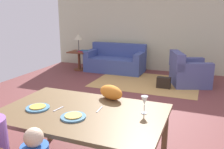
{
  "coord_description": "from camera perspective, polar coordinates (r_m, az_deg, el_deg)",
  "views": [
    {
      "loc": [
        1.39,
        -3.67,
        1.77
      ],
      "look_at": [
        0.09,
        -0.4,
        0.85
      ],
      "focal_mm": 38.81,
      "sensor_mm": 36.0,
      "label": 1
    }
  ],
  "objects": [
    {
      "name": "ground_plane",
      "position": [
        4.75,
        2.99,
        -7.39
      ],
      "size": [
        6.93,
        6.2,
        0.02
      ],
      "primitive_type": "cube",
      "color": "brown"
    },
    {
      "name": "handbag",
      "position": [
        5.88,
        12.06,
        -1.88
      ],
      "size": [
        0.32,
        0.16,
        0.26
      ],
      "primitive_type": "cube",
      "color": "black",
      "rests_on": "ground_plane"
    },
    {
      "name": "side_table",
      "position": [
        7.57,
        -7.76,
        3.92
      ],
      "size": [
        0.56,
        0.56,
        0.58
      ],
      "color": "brown",
      "rests_on": "ground_plane"
    },
    {
      "name": "fork",
      "position": [
        2.67,
        -12.48,
        -7.91
      ],
      "size": [
        0.04,
        0.15,
        0.01
      ],
      "primitive_type": "cube",
      "rotation": [
        0.0,
        0.0,
        -0.16
      ],
      "color": "silver",
      "rests_on": "dining_table"
    },
    {
      "name": "dining_table",
      "position": [
        2.61,
        -7.0,
        -9.86
      ],
      "size": [
        1.72,
        1.08,
        0.76
      ],
      "color": "brown",
      "rests_on": "ground_plane"
    },
    {
      "name": "knife",
      "position": [
        2.6,
        -2.96,
        -8.2
      ],
      "size": [
        0.03,
        0.17,
        0.01
      ],
      "primitive_type": "cube",
      "rotation": [
        0.0,
        0.0,
        0.07
      ],
      "color": "silver",
      "rests_on": "dining_table"
    },
    {
      "name": "pizza_near_child",
      "position": [
        2.43,
        -9.1,
        -9.51
      ],
      "size": [
        0.17,
        0.17,
        0.01
      ],
      "primitive_type": "cylinder",
      "color": "gold",
      "rests_on": "plate_near_child"
    },
    {
      "name": "plate_near_man",
      "position": [
        2.74,
        -17.08,
        -7.52
      ],
      "size": [
        0.25,
        0.25,
        0.02
      ],
      "primitive_type": "cylinder",
      "color": "teal",
      "rests_on": "dining_table"
    },
    {
      "name": "book_upper",
      "position": [
        7.39,
        -6.56,
        5.63
      ],
      "size": [
        0.22,
        0.16,
        0.03
      ],
      "primitive_type": "cube",
      "color": "#26537D",
      "rests_on": "book_lower"
    },
    {
      "name": "wine_glass",
      "position": [
        2.48,
        7.65,
        -6.24
      ],
      "size": [
        0.07,
        0.07,
        0.19
      ],
      "color": "silver",
      "rests_on": "dining_table"
    },
    {
      "name": "table_lamp",
      "position": [
        7.47,
        -7.92,
        8.67
      ],
      "size": [
        0.26,
        0.26,
        0.54
      ],
      "color": "#484342",
      "rests_on": "side_table"
    },
    {
      "name": "area_rug",
      "position": [
        6.29,
        8.0,
        -1.8
      ],
      "size": [
        2.6,
        1.8,
        0.01
      ],
      "primitive_type": "cube",
      "color": "tan",
      "rests_on": "ground_plane"
    },
    {
      "name": "couch",
      "position": [
        7.35,
        0.86,
        3.14
      ],
      "size": [
        1.72,
        0.86,
        0.82
      ],
      "color": "#3D4E8E",
      "rests_on": "ground_plane"
    },
    {
      "name": "cat",
      "position": [
        2.87,
        -0.23,
        -4.21
      ],
      "size": [
        0.36,
        0.26,
        0.17
      ],
      "primitive_type": "ellipsoid",
      "rotation": [
        0.0,
        0.0,
        -0.35
      ],
      "color": "orange",
      "rests_on": "dining_table"
    },
    {
      "name": "back_wall",
      "position": [
        7.47,
        11.05,
        11.17
      ],
      "size": [
        6.93,
        0.1,
        2.7
      ],
      "primitive_type": "cube",
      "color": "beige",
      "rests_on": "ground_plane"
    },
    {
      "name": "pizza_near_man",
      "position": [
        2.73,
        -17.1,
        -7.23
      ],
      "size": [
        0.17,
        0.17,
        0.01
      ],
      "primitive_type": "cylinder",
      "color": "gold",
      "rests_on": "plate_near_man"
    },
    {
      "name": "armchair",
      "position": [
        6.24,
        17.43,
        0.52
      ],
      "size": [
        1.1,
        1.09,
        0.82
      ],
      "color": "#4C5184",
      "rests_on": "ground_plane"
    },
    {
      "name": "book_lower",
      "position": [
        7.41,
        -7.02,
        5.41
      ],
      "size": [
        0.22,
        0.16,
        0.03
      ],
      "primitive_type": "cube",
      "color": "#A42138",
      "rests_on": "side_table"
    },
    {
      "name": "plate_near_child",
      "position": [
        2.44,
        -9.09,
        -9.83
      ],
      "size": [
        0.25,
        0.25,
        0.02
      ],
      "primitive_type": "cylinder",
      "color": "teal",
      "rests_on": "dining_table"
    }
  ]
}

